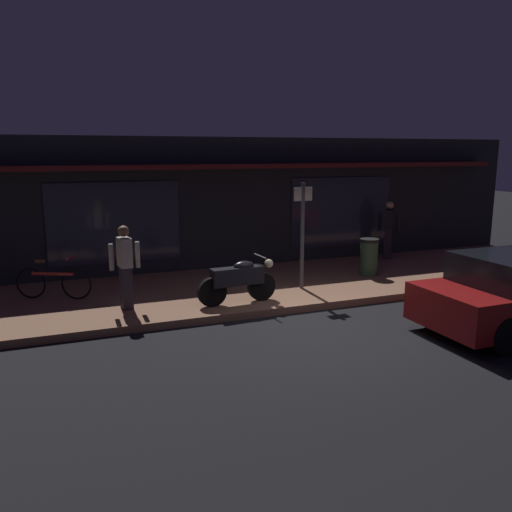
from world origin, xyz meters
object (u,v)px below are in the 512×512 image
(motorcycle, at_px, (239,280))
(person_photographer, at_px, (125,265))
(bicycle_parked, at_px, (53,283))
(sign_post, at_px, (302,229))
(trash_bin, at_px, (369,257))
(person_bystander, at_px, (389,229))

(motorcycle, distance_m, person_photographer, 2.28)
(bicycle_parked, distance_m, person_photographer, 1.92)
(sign_post, distance_m, trash_bin, 2.38)
(trash_bin, bearing_deg, bicycle_parked, 175.55)
(motorcycle, distance_m, sign_post, 2.05)
(person_bystander, relative_size, trash_bin, 1.80)
(bicycle_parked, distance_m, trash_bin, 7.46)
(bicycle_parked, distance_m, sign_post, 5.50)
(motorcycle, relative_size, bicycle_parked, 1.13)
(motorcycle, xyz_separation_m, sign_post, (1.75, 0.63, 0.86))
(person_photographer, bearing_deg, motorcycle, -12.14)
(trash_bin, bearing_deg, sign_post, -166.13)
(person_photographer, bearing_deg, bicycle_parked, 136.81)
(person_photographer, bearing_deg, trash_bin, 6.39)
(motorcycle, height_order, trash_bin, motorcycle)
(sign_post, bearing_deg, trash_bin, 13.87)
(motorcycle, xyz_separation_m, trash_bin, (3.90, 1.16, -0.03))
(bicycle_parked, relative_size, sign_post, 0.63)
(bicycle_parked, bearing_deg, person_bystander, 6.31)
(person_bystander, bearing_deg, bicycle_parked, -173.69)
(sign_post, bearing_deg, motorcycle, -160.29)
(bicycle_parked, height_order, sign_post, sign_post)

